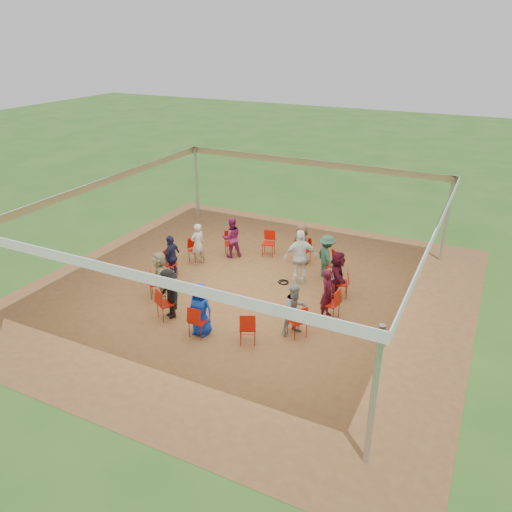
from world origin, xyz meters
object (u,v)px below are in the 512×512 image
at_px(chair_9, 198,321).
at_px(chair_7, 157,283).
at_px(chair_11, 297,321).
at_px(chair_5, 196,251).
at_px(person_seated_6, 160,274).
at_px(chair_1, 329,264).
at_px(chair_0, 341,283).
at_px(chair_10, 248,327).
at_px(chair_2, 303,251).
at_px(chair_3, 268,244).
at_px(person_seated_7, 169,294).
at_px(person_seated_9, 295,309).
at_px(person_seated_1, 327,257).
at_px(cable_coil, 284,282).
at_px(laptop, 332,276).
at_px(standing_person, 300,257).
at_px(chair_8, 166,304).
at_px(chair_6, 169,264).
at_px(person_seated_3, 232,237).
at_px(person_seated_5, 172,257).
at_px(person_seated_10, 327,294).
at_px(person_seated_0, 337,274).
at_px(chair_4, 231,244).
at_px(person_seated_4, 198,244).
at_px(person_seated_2, 301,244).
at_px(person_seated_8, 200,309).
at_px(chair_12, 331,304).

bearing_deg(chair_9, chair_7, 152.31).
bearing_deg(chair_11, chair_5, 96.92).
bearing_deg(person_seated_6, chair_1, 97.08).
distance_m(chair_0, chair_10, 3.69).
distance_m(chair_2, chair_3, 1.33).
bearing_deg(person_seated_7, person_seated_9, 41.54).
bearing_deg(chair_1, person_seated_1, 90.00).
xyz_separation_m(cable_coil, laptop, (1.61, -0.14, 0.66)).
relative_size(chair_0, chair_11, 1.00).
relative_size(chair_7, standing_person, 0.50).
xyz_separation_m(chair_8, chair_11, (3.60, 0.80, 0.00)).
bearing_deg(chair_6, chair_1, 110.77).
distance_m(chair_10, person_seated_3, 5.41).
height_order(person_seated_1, person_seated_5, same).
xyz_separation_m(chair_11, person_seated_10, (0.38, 1.25, 0.29)).
height_order(chair_6, person_seated_7, person_seated_7).
distance_m(chair_8, person_seated_0, 5.10).
height_order(chair_3, person_seated_5, person_seated_5).
bearing_deg(chair_8, person_seated_10, 56.26).
bearing_deg(chair_11, chair_2, 55.38).
bearing_deg(chair_4, person_seated_3, 90.00).
bearing_deg(chair_1, person_seated_9, 137.04).
distance_m(person_seated_9, standing_person, 2.93).
distance_m(person_seated_5, person_seated_10, 5.28).
relative_size(person_seated_3, person_seated_9, 1.00).
distance_m(person_seated_0, person_seated_6, 5.28).
height_order(chair_5, chair_8, same).
height_order(person_seated_9, laptop, person_seated_9).
xyz_separation_m(chair_2, chair_10, (0.50, -5.17, 0.00)).
xyz_separation_m(chair_0, person_seated_4, (-5.09, 0.08, 0.29)).
xyz_separation_m(chair_4, chair_8, (0.44, -4.55, 0.00)).
bearing_deg(person_seated_7, person_seated_10, 55.38).
distance_m(chair_0, person_seated_7, 5.10).
height_order(person_seated_2, person_seated_8, same).
bearing_deg(person_seated_8, person_seated_7, 166.15).
relative_size(chair_4, person_seated_0, 0.62).
bearing_deg(chair_11, person_seated_0, 30.10).
xyz_separation_m(chair_9, chair_12, (2.82, 2.38, 0.00)).
bearing_deg(chair_8, laptop, 70.40).
bearing_deg(person_seated_5, chair_2, 125.49).
distance_m(chair_0, chair_5, 5.20).
xyz_separation_m(chair_11, person_seated_6, (-4.47, 0.18, 0.29)).
xyz_separation_m(chair_2, cable_coil, (0.02, -1.71, -0.43)).
relative_size(chair_9, chair_10, 1.00).
height_order(chair_12, person_seated_1, person_seated_1).
bearing_deg(chair_9, person_seated_9, 30.10).
height_order(person_seated_0, person_seated_8, same).
distance_m(person_seated_0, laptop, 0.17).
bearing_deg(chair_3, person_seated_1, 149.90).
bearing_deg(chair_4, standing_person, 122.74).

